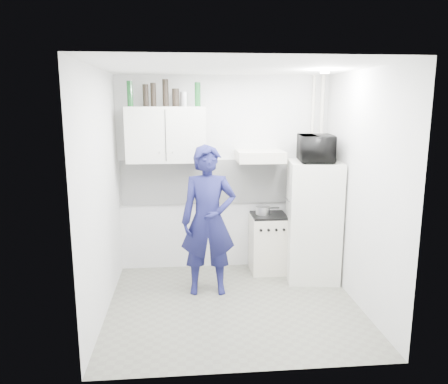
{
  "coord_description": "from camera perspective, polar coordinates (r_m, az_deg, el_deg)",
  "views": [
    {
      "loc": [
        -0.53,
        -4.54,
        2.24
      ],
      "look_at": [
        -0.08,
        0.3,
        1.25
      ],
      "focal_mm": 35.0,
      "sensor_mm": 36.0,
      "label": 1
    }
  ],
  "objects": [
    {
      "name": "pipe_a",
      "position": [
        6.07,
        12.34,
        2.34
      ],
      "size": [
        0.05,
        0.05,
        2.6
      ],
      "primitive_type": "cylinder",
      "color": "silver",
      "rests_on": "floor"
    },
    {
      "name": "range_hood",
      "position": [
        5.67,
        4.73,
        4.69
      ],
      "size": [
        0.6,
        0.5,
        0.14
      ],
      "primitive_type": "cube",
      "color": "silver",
      "rests_on": "wall_back"
    },
    {
      "name": "saucepan",
      "position": [
        5.82,
        5.1,
        -2.42
      ],
      "size": [
        0.19,
        0.19,
        0.1
      ],
      "primitive_type": "cylinder",
      "color": "silver",
      "rests_on": "stove_top"
    },
    {
      "name": "canister_a",
      "position": [
        5.62,
        -6.34,
        12.17
      ],
      "size": [
        0.09,
        0.09,
        0.22
      ],
      "primitive_type": "cylinder",
      "color": "black",
      "rests_on": "upper_cabinet"
    },
    {
      "name": "floor",
      "position": [
        5.09,
        1.28,
        -14.59
      ],
      "size": [
        2.8,
        2.8,
        0.0
      ],
      "primitive_type": "plane",
      "color": "#615F54",
      "rests_on": "ground"
    },
    {
      "name": "bottle_c",
      "position": [
        5.63,
        -9.21,
        12.43
      ],
      "size": [
        0.07,
        0.07,
        0.29
      ],
      "primitive_type": "cylinder",
      "color": "black",
      "rests_on": "upper_cabinet"
    },
    {
      "name": "ceiling",
      "position": [
        4.59,
        1.43,
        16.0
      ],
      "size": [
        2.8,
        2.8,
        0.0
      ],
      "primitive_type": "plane",
      "color": "white",
      "rests_on": "wall_back"
    },
    {
      "name": "fridge",
      "position": [
        5.7,
        11.55,
        -3.73
      ],
      "size": [
        0.71,
        0.71,
        1.53
      ],
      "primitive_type": "cube",
      "rotation": [
        0.0,
        0.0,
        -0.13
      ],
      "color": "silver",
      "rests_on": "floor"
    },
    {
      "name": "wall_right",
      "position": [
        5.02,
        17.42,
        0.19
      ],
      "size": [
        0.0,
        2.6,
        2.6
      ],
      "primitive_type": "plane",
      "rotation": [
        1.57,
        0.0,
        -1.57
      ],
      "color": "silver",
      "rests_on": "floor"
    },
    {
      "name": "upper_cabinet",
      "position": [
        5.63,
        -7.57,
        7.45
      ],
      "size": [
        1.0,
        0.35,
        0.7
      ],
      "primitive_type": "cube",
      "color": "silver",
      "rests_on": "wall_back"
    },
    {
      "name": "wall_left",
      "position": [
        4.72,
        -15.79,
        -0.43
      ],
      "size": [
        0.0,
        2.6,
        2.6
      ],
      "primitive_type": "plane",
      "rotation": [
        1.57,
        0.0,
        1.57
      ],
      "color": "silver",
      "rests_on": "floor"
    },
    {
      "name": "canister_b",
      "position": [
        5.62,
        -5.25,
        11.97
      ],
      "size": [
        0.09,
        0.09,
        0.18
      ],
      "primitive_type": "cylinder",
      "color": "silver",
      "rests_on": "upper_cabinet"
    },
    {
      "name": "person",
      "position": [
        5.13,
        -2.05,
        -3.77
      ],
      "size": [
        0.66,
        0.44,
        1.78
      ],
      "primitive_type": "imported",
      "rotation": [
        0.0,
        0.0,
        -0.03
      ],
      "color": "#161748",
      "rests_on": "floor"
    },
    {
      "name": "backsplash",
      "position": [
        5.89,
        -0.04,
        1.35
      ],
      "size": [
        2.74,
        0.03,
        0.6
      ],
      "primitive_type": "cube",
      "color": "white",
      "rests_on": "wall_back"
    },
    {
      "name": "bottle_b",
      "position": [
        5.64,
        -10.2,
        12.31
      ],
      "size": [
        0.07,
        0.07,
        0.27
      ],
      "primitive_type": "cylinder",
      "color": "black",
      "rests_on": "upper_cabinet"
    },
    {
      "name": "microwave",
      "position": [
        5.53,
        11.94,
        5.6
      ],
      "size": [
        0.64,
        0.48,
        0.33
      ],
      "primitive_type": "imported",
      "rotation": [
        0.0,
        0.0,
        1.44
      ],
      "color": "black",
      "rests_on": "fridge"
    },
    {
      "name": "stove",
      "position": [
        5.95,
        5.82,
        -6.75
      ],
      "size": [
        0.48,
        0.48,
        0.76
      ],
      "primitive_type": "cube",
      "color": "silver",
      "rests_on": "floor"
    },
    {
      "name": "bottle_d",
      "position": [
        5.62,
        -7.65,
        12.7
      ],
      "size": [
        0.08,
        0.08,
        0.33
      ],
      "primitive_type": "cylinder",
      "color": "black",
      "rests_on": "upper_cabinet"
    },
    {
      "name": "pipe_b",
      "position": [
        6.04,
        11.25,
        2.34
      ],
      "size": [
        0.04,
        0.04,
        2.6
      ],
      "primitive_type": "cylinder",
      "color": "silver",
      "rests_on": "floor"
    },
    {
      "name": "bottle_e",
      "position": [
        5.62,
        -3.46,
        12.6
      ],
      "size": [
        0.07,
        0.07,
        0.3
      ],
      "primitive_type": "cylinder",
      "color": "#144C1E",
      "rests_on": "upper_cabinet"
    },
    {
      "name": "wall_back",
      "position": [
        5.89,
        -0.05,
        2.34
      ],
      "size": [
        2.8,
        0.0,
        2.8
      ],
      "primitive_type": "plane",
      "rotation": [
        1.57,
        0.0,
        0.0
      ],
      "color": "silver",
      "rests_on": "floor"
    },
    {
      "name": "bottle_a",
      "position": [
        5.65,
        -12.18,
        12.43
      ],
      "size": [
        0.07,
        0.07,
        0.31
      ],
      "primitive_type": "cylinder",
      "color": "#144C1E",
      "rests_on": "upper_cabinet"
    },
    {
      "name": "stove_top",
      "position": [
        5.84,
        5.89,
        -3.07
      ],
      "size": [
        0.46,
        0.46,
        0.03
      ],
      "primitive_type": "cube",
      "color": "black",
      "rests_on": "stove"
    },
    {
      "name": "ceiling_spot_fixture",
      "position": [
        4.99,
        13.03,
        15.01
      ],
      "size": [
        0.1,
        0.1,
        0.02
      ],
      "primitive_type": "cylinder",
      "color": "white",
      "rests_on": "ceiling"
    }
  ]
}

